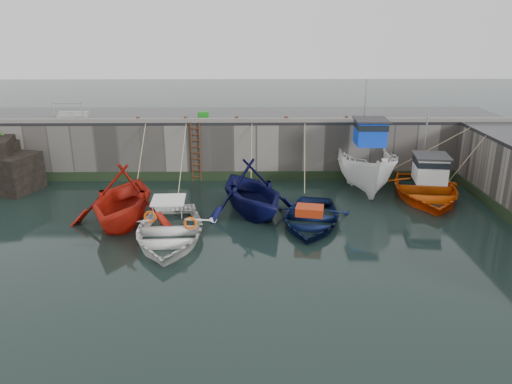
{
  "coord_description": "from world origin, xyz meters",
  "views": [
    {
      "loc": [
        0.83,
        -15.86,
        8.2
      ],
      "look_at": [
        1.13,
        4.51,
        1.2
      ],
      "focal_mm": 35.0,
      "sensor_mm": 36.0,
      "label": 1
    }
  ],
  "objects_px": {
    "boat_near_white": "(124,222)",
    "boat_far_orange": "(425,188)",
    "fish_crate": "(203,115)",
    "bollard_a": "(138,119)",
    "bollard_e": "(346,119)",
    "bollard_c": "(237,119)",
    "boat_near_navy": "(310,223)",
    "boat_far_white": "(365,165)",
    "boat_near_blue": "(169,238)",
    "bollard_b": "(186,119)",
    "bollard_d": "(286,119)",
    "boat_near_blacktrim": "(251,212)",
    "ladder": "(196,152)"
  },
  "relations": [
    {
      "from": "boat_far_white",
      "to": "bollard_c",
      "type": "distance_m",
      "value": 7.13
    },
    {
      "from": "bollard_b",
      "to": "bollard_d",
      "type": "relative_size",
      "value": 1.0
    },
    {
      "from": "boat_near_navy",
      "to": "bollard_c",
      "type": "height_order",
      "value": "bollard_c"
    },
    {
      "from": "boat_near_blacktrim",
      "to": "bollard_c",
      "type": "distance_m",
      "value": 6.1
    },
    {
      "from": "boat_near_blacktrim",
      "to": "bollard_a",
      "type": "relative_size",
      "value": 18.56
    },
    {
      "from": "boat_near_white",
      "to": "bollard_a",
      "type": "distance_m",
      "value": 6.99
    },
    {
      "from": "boat_near_blue",
      "to": "boat_near_blacktrim",
      "type": "relative_size",
      "value": 1.09
    },
    {
      "from": "boat_near_blue",
      "to": "boat_far_white",
      "type": "xyz_separation_m",
      "value": [
        9.22,
        6.51,
        1.14
      ]
    },
    {
      "from": "ladder",
      "to": "boat_near_white",
      "type": "xyz_separation_m",
      "value": [
        -2.57,
        -5.81,
        -1.59
      ]
    },
    {
      "from": "fish_crate",
      "to": "bollard_b",
      "type": "height_order",
      "value": "fish_crate"
    },
    {
      "from": "bollard_b",
      "to": "boat_near_blacktrim",
      "type": "bearing_deg",
      "value": -56.01
    },
    {
      "from": "bollard_a",
      "to": "ladder",
      "type": "bearing_deg",
      "value": -6.38
    },
    {
      "from": "boat_near_blacktrim",
      "to": "bollard_c",
      "type": "bearing_deg",
      "value": 75.68
    },
    {
      "from": "fish_crate",
      "to": "boat_near_blacktrim",
      "type": "bearing_deg",
      "value": -80.5
    },
    {
      "from": "bollard_a",
      "to": "bollard_c",
      "type": "distance_m",
      "value": 5.2
    },
    {
      "from": "boat_near_blue",
      "to": "bollard_b",
      "type": "distance_m",
      "value": 8.56
    },
    {
      "from": "bollard_c",
      "to": "bollard_d",
      "type": "height_order",
      "value": "same"
    },
    {
      "from": "bollard_a",
      "to": "bollard_d",
      "type": "height_order",
      "value": "same"
    },
    {
      "from": "boat_near_navy",
      "to": "bollard_e",
      "type": "distance_m",
      "value": 7.67
    },
    {
      "from": "boat_near_blacktrim",
      "to": "bollard_a",
      "type": "distance_m",
      "value": 8.47
    },
    {
      "from": "ladder",
      "to": "boat_near_blue",
      "type": "xyz_separation_m",
      "value": [
        -0.37,
        -7.56,
        -1.59
      ]
    },
    {
      "from": "boat_near_white",
      "to": "bollard_e",
      "type": "bearing_deg",
      "value": 33.92
    },
    {
      "from": "boat_near_white",
      "to": "bollard_c",
      "type": "relative_size",
      "value": 19.03
    },
    {
      "from": "boat_far_orange",
      "to": "bollard_b",
      "type": "xyz_separation_m",
      "value": [
        -11.99,
        3.0,
        2.88
      ]
    },
    {
      "from": "boat_near_white",
      "to": "boat_far_white",
      "type": "distance_m",
      "value": 12.42
    },
    {
      "from": "bollard_c",
      "to": "bollard_e",
      "type": "xyz_separation_m",
      "value": [
        5.8,
        0.0,
        0.0
      ]
    },
    {
      "from": "ladder",
      "to": "bollard_e",
      "type": "height_order",
      "value": "bollard_e"
    },
    {
      "from": "boat_near_blacktrim",
      "to": "boat_near_navy",
      "type": "distance_m",
      "value": 2.86
    },
    {
      "from": "boat_near_blue",
      "to": "boat_far_white",
      "type": "relative_size",
      "value": 0.79
    },
    {
      "from": "bollard_a",
      "to": "boat_far_white",
      "type": "bearing_deg",
      "value": -6.66
    },
    {
      "from": "boat_near_navy",
      "to": "bollard_e",
      "type": "relative_size",
      "value": 17.64
    },
    {
      "from": "bollard_a",
      "to": "boat_near_white",
      "type": "bearing_deg",
      "value": -85.96
    },
    {
      "from": "boat_near_navy",
      "to": "boat_near_white",
      "type": "bearing_deg",
      "value": -170.57
    },
    {
      "from": "boat_near_blue",
      "to": "bollard_b",
      "type": "relative_size",
      "value": 20.15
    },
    {
      "from": "fish_crate",
      "to": "boat_near_blue",
      "type": "bearing_deg",
      "value": -107.15
    },
    {
      "from": "boat_near_white",
      "to": "bollard_b",
      "type": "xyz_separation_m",
      "value": [
        2.07,
        6.15,
        3.3
      ]
    },
    {
      "from": "boat_near_white",
      "to": "fish_crate",
      "type": "height_order",
      "value": "fish_crate"
    },
    {
      "from": "boat_near_white",
      "to": "boat_near_blacktrim",
      "type": "relative_size",
      "value": 1.03
    },
    {
      "from": "bollard_b",
      "to": "bollard_e",
      "type": "relative_size",
      "value": 1.0
    },
    {
      "from": "fish_crate",
      "to": "ladder",
      "type": "bearing_deg",
      "value": -114.24
    },
    {
      "from": "boat_far_orange",
      "to": "bollard_c",
      "type": "relative_size",
      "value": 24.64
    },
    {
      "from": "boat_near_navy",
      "to": "bollard_d",
      "type": "relative_size",
      "value": 17.64
    },
    {
      "from": "boat_far_white",
      "to": "boat_far_orange",
      "type": "relative_size",
      "value": 1.04
    },
    {
      "from": "boat_near_white",
      "to": "boat_far_orange",
      "type": "relative_size",
      "value": 0.77
    },
    {
      "from": "boat_near_blue",
      "to": "bollard_d",
      "type": "relative_size",
      "value": 20.15
    },
    {
      "from": "fish_crate",
      "to": "bollard_a",
      "type": "relative_size",
      "value": 1.97
    },
    {
      "from": "boat_near_blue",
      "to": "bollard_e",
      "type": "bearing_deg",
      "value": 40.39
    },
    {
      "from": "boat_near_blacktrim",
      "to": "bollard_c",
      "type": "relative_size",
      "value": 18.56
    },
    {
      "from": "boat_near_blue",
      "to": "bollard_e",
      "type": "xyz_separation_m",
      "value": [
        8.37,
        7.89,
        3.3
      ]
    },
    {
      "from": "bollard_b",
      "to": "boat_near_navy",
      "type": "bearing_deg",
      "value": -47.24
    }
  ]
}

